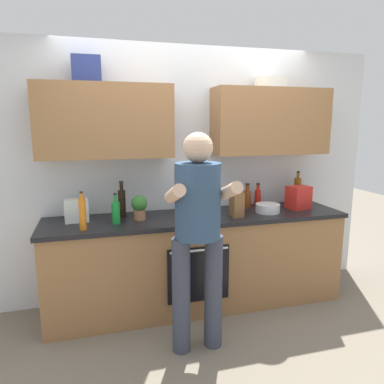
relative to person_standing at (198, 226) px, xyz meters
The scene contains 18 objects.
ground_plane 1.23m from the person_standing, 73.44° to the left, with size 12.00×12.00×0.00m, color #756B5B.
back_wall_unit 1.09m from the person_standing, 78.09° to the left, with size 4.00×0.38×2.50m.
counter 0.90m from the person_standing, 73.44° to the left, with size 2.84×0.67×0.90m.
person_standing is the anchor object (origin of this frame).
bottle_syrup 1.63m from the person_standing, 32.57° to the left, with size 0.08×0.08×0.36m.
bottle_oil 0.78m from the person_standing, 82.18° to the left, with size 0.06×0.06×0.27m.
bottle_soda 0.83m from the person_standing, 132.33° to the left, with size 0.07×0.07×0.27m.
bottle_soy 0.96m from the person_standing, 120.56° to the left, with size 0.07×0.07×0.34m.
bottle_vinegar 1.17m from the person_standing, 47.77° to the left, with size 0.08×0.08×0.25m.
bottle_juice 0.97m from the person_standing, 149.51° to the left, with size 0.06×0.06×0.32m.
bottle_hotsauce 1.28m from the person_standing, 44.21° to the left, with size 0.06×0.06×0.25m.
bottle_wine 0.70m from the person_standing, 66.25° to the left, with size 0.08×0.08×0.33m.
cup_stoneware 0.89m from the person_standing, 81.96° to the left, with size 0.08×0.08×0.08m, color slate.
mixing_bowl 1.09m from the person_standing, 34.71° to the left, with size 0.24×0.24×0.08m, color silver.
knife_block 0.78m from the person_standing, 45.94° to the left, with size 0.10×0.14×0.29m.
potted_herb 0.76m from the person_standing, 117.25° to the left, with size 0.14×0.14×0.22m.
grocery_bag_crisps 1.45m from the person_standing, 28.38° to the left, with size 0.21×0.17×0.23m, color red.
grocery_bag_produce 1.18m from the person_standing, 139.11° to the left, with size 0.20×0.15×0.20m, color silver.
Camera 1 is at (-0.93, -3.15, 1.76)m, focal length 33.62 mm.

